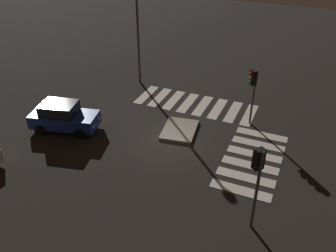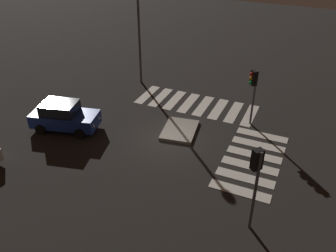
{
  "view_description": "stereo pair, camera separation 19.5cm",
  "coord_description": "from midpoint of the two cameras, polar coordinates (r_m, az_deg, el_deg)",
  "views": [
    {
      "loc": [
        -17.26,
        -7.44,
        12.54
      ],
      "look_at": [
        0.0,
        0.0,
        1.0
      ],
      "focal_mm": 38.38,
      "sensor_mm": 36.0,
      "label": 1
    },
    {
      "loc": [
        -17.18,
        -7.62,
        12.54
      ],
      "look_at": [
        0.0,
        0.0,
        1.0
      ],
      "focal_mm": 38.38,
      "sensor_mm": 36.0,
      "label": 2
    }
  ],
  "objects": [
    {
      "name": "traffic_light_south",
      "position": [
        15.47,
        13.68,
        -6.76
      ],
      "size": [
        0.54,
        0.53,
        4.2
      ],
      "rotation": [
        0.0,
        0.0,
        0.9
      ],
      "color": "#47474C",
      "rests_on": "ground"
    },
    {
      "name": "street_lamp",
      "position": [
        28.4,
        -5.1,
        16.88
      ],
      "size": [
        0.56,
        0.56,
        7.97
      ],
      "color": "#47474C",
      "rests_on": "ground"
    },
    {
      "name": "car_blue",
      "position": [
        24.16,
        -16.5,
        1.4
      ],
      "size": [
        2.76,
        4.58,
        1.88
      ],
      "rotation": [
        0.0,
        0.0,
        -1.34
      ],
      "color": "#1E389E",
      "rests_on": "ground"
    },
    {
      "name": "crosswalk_near",
      "position": [
        21.41,
        12.99,
        -5.22
      ],
      "size": [
        6.45,
        3.2,
        0.02
      ],
      "color": "silver",
      "rests_on": "ground"
    },
    {
      "name": "crosswalk_side",
      "position": [
        26.67,
        4.14,
        3.45
      ],
      "size": [
        3.2,
        8.75,
        0.02
      ],
      "color": "silver",
      "rests_on": "ground"
    },
    {
      "name": "traffic_light_east",
      "position": [
        23.46,
        13.1,
        6.51
      ],
      "size": [
        0.54,
        0.53,
        3.86
      ],
      "rotation": [
        0.0,
        0.0,
        2.33
      ],
      "color": "#47474C",
      "rests_on": "ground"
    },
    {
      "name": "traffic_island",
      "position": [
        23.39,
        1.6,
        -0.63
      ],
      "size": [
        3.05,
        2.47,
        0.18
      ],
      "color": "gray",
      "rests_on": "ground"
    },
    {
      "name": "ground_plane",
      "position": [
        22.59,
        -0.25,
        -2.16
      ],
      "size": [
        80.0,
        80.0,
        0.0
      ],
      "primitive_type": "plane",
      "color": "black"
    }
  ]
}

